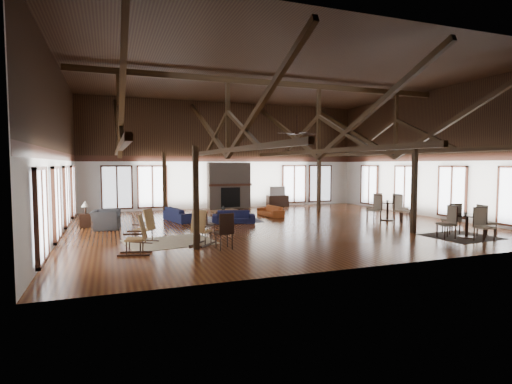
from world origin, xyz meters
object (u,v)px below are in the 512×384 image
object	(u,v)px
coffee_table	(224,211)
cafe_table_near	(467,222)
sofa_navy_left	(180,214)
cafe_table_far	(388,208)
armchair	(106,220)
sofa_navy_front	(234,217)
sofa_orange	(270,211)
tv_console	(278,201)

from	to	relation	value
coffee_table	cafe_table_near	xyz separation A→B (m)	(6.56, -7.20, 0.16)
sofa_navy_left	cafe_table_far	world-z (taller)	cafe_table_far
coffee_table	armchair	world-z (taller)	armchair
sofa_navy_front	cafe_table_far	distance (m)	6.91
armchair	cafe_table_far	bearing A→B (deg)	-89.44
armchair	sofa_navy_front	bearing A→B (deg)	-83.14
sofa_navy_left	armchair	world-z (taller)	armchair
armchair	cafe_table_far	size ratio (longest dim) A/B	0.51
sofa_navy_left	armchair	size ratio (longest dim) A/B	1.79
sofa_orange	tv_console	xyz separation A→B (m)	(2.11, 4.00, 0.08)
coffee_table	armchair	bearing A→B (deg)	175.95
cafe_table_near	tv_console	size ratio (longest dim) A/B	1.66
tv_console	armchair	bearing A→B (deg)	-150.32
sofa_navy_front	armchair	xyz separation A→B (m)	(-5.11, 0.17, 0.10)
cafe_table_far	armchair	bearing A→B (deg)	171.77
sofa_navy_front	sofa_orange	world-z (taller)	sofa_navy_front
sofa_navy_front	coffee_table	size ratio (longest dim) A/B	1.43
sofa_navy_left	cafe_table_far	xyz separation A→B (m)	(8.78, -2.98, 0.27)
armchair	tv_console	distance (m)	11.03
sofa_navy_front	coffee_table	world-z (taller)	sofa_navy_front
sofa_navy_front	sofa_navy_left	distance (m)	2.50
sofa_navy_left	tv_console	distance (m)	7.76
coffee_table	cafe_table_near	bearing A→B (deg)	-63.31
sofa_orange	tv_console	size ratio (longest dim) A/B	1.29
cafe_table_near	cafe_table_far	distance (m)	4.46
coffee_table	sofa_navy_front	bearing A→B (deg)	-101.89
tv_console	sofa_navy_left	bearing A→B (deg)	-147.23
sofa_navy_front	cafe_table_near	xyz separation A→B (m)	(6.48, -6.00, 0.28)
sofa_navy_left	cafe_table_near	world-z (taller)	cafe_table_near
sofa_orange	armchair	distance (m)	7.61
sofa_navy_left	cafe_table_near	xyz separation A→B (m)	(8.52, -7.43, 0.25)
coffee_table	cafe_table_near	distance (m)	9.74
coffee_table	sofa_navy_left	bearing A→B (deg)	157.59
armchair	cafe_table_near	world-z (taller)	cafe_table_near
sofa_navy_left	cafe_table_near	distance (m)	11.31
sofa_navy_left	coffee_table	size ratio (longest dim) A/B	1.60
sofa_orange	armchair	world-z (taller)	armchair
sofa_orange	cafe_table_far	xyz separation A→B (m)	(4.37, -3.17, 0.33)
cafe_table_far	coffee_table	bearing A→B (deg)	158.05
sofa_navy_front	tv_console	world-z (taller)	tv_console
sofa_navy_front	armchair	size ratio (longest dim) A/B	1.60
cafe_table_far	tv_console	xyz separation A→B (m)	(-2.26, 7.18, -0.25)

